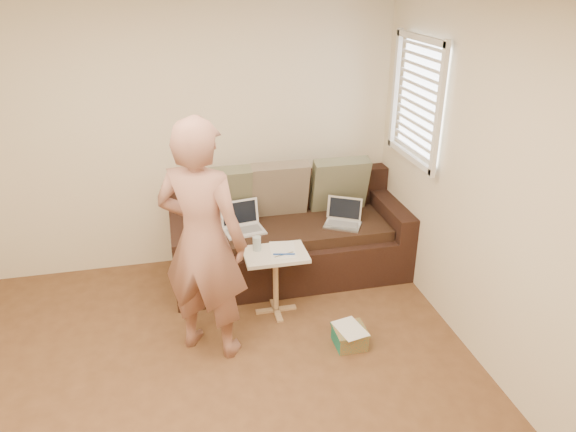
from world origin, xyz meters
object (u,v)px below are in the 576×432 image
object	(u,v)px
striped_box	(350,337)
person	(203,242)
laptop_silver	(342,226)
drinking_glass	(257,243)
side_table	(276,282)
laptop_white	(244,232)
sofa	(289,233)

from	to	relation	value
striped_box	person	bearing A→B (deg)	167.69
laptop_silver	drinking_glass	distance (m)	0.96
laptop_silver	side_table	xyz separation A→B (m)	(-0.74, -0.47, -0.23)
person	laptop_white	bearing A→B (deg)	-84.15
laptop_white	side_table	xyz separation A→B (m)	(0.18, -0.55, -0.23)
drinking_glass	striped_box	bearing A→B (deg)	-47.78
side_table	drinking_glass	xyz separation A→B (m)	(-0.14, 0.08, 0.35)
sofa	person	xyz separation A→B (m)	(-0.87, -0.98, 0.51)
person	striped_box	size ratio (longest dim) A/B	7.43
laptop_white	drinking_glass	distance (m)	0.48
laptop_silver	laptop_white	xyz separation A→B (m)	(-0.92, 0.08, 0.00)
sofa	laptop_white	distance (m)	0.46
striped_box	laptop_silver	bearing A→B (deg)	75.69
laptop_white	drinking_glass	xyz separation A→B (m)	(0.04, -0.47, 0.11)
sofa	laptop_white	size ratio (longest dim) A/B	6.13
laptop_silver	person	distance (m)	1.63
laptop_white	laptop_silver	bearing A→B (deg)	-14.32
sofa	side_table	world-z (taller)	sofa
laptop_white	drinking_glass	size ratio (longest dim) A/B	2.99
laptop_silver	side_table	size ratio (longest dim) A/B	0.57
side_table	drinking_glass	bearing A→B (deg)	148.66
sofa	laptop_silver	bearing A→B (deg)	-18.54
person	side_table	world-z (taller)	person
laptop_white	side_table	distance (m)	0.62
laptop_silver	person	size ratio (longest dim) A/B	0.18
side_table	drinking_glass	world-z (taller)	drinking_glass
sofa	side_table	size ratio (longest dim) A/B	3.83
side_table	sofa	bearing A→B (deg)	66.99
person	side_table	bearing A→B (deg)	-118.50
laptop_white	side_table	world-z (taller)	laptop_white
side_table	striped_box	distance (m)	0.78
laptop_silver	striped_box	distance (m)	1.17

